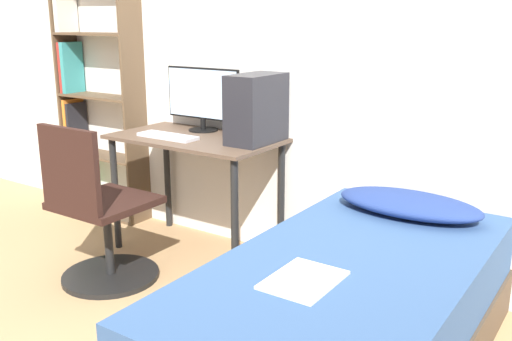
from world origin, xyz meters
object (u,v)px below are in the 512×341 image
Objects in this scene: bed at (347,317)px; pc_tower at (257,109)px; monitor at (203,97)px; keyboard at (168,136)px; office_chair at (99,223)px; bookshelf at (90,100)px.

pc_tower reaches higher than bed.
monitor reaches higher than bed.
bed is 1.84m from monitor.
pc_tower is at bearing 142.67° from bed.
bed is 4.68× the size of keyboard.
office_chair is at bearing -95.08° from keyboard.
monitor is 0.51m from pc_tower.
bookshelf is 1.61m from pc_tower.
office_chair is at bearing -39.71° from bookshelf.
pc_tower is at bearing 20.80° from keyboard.
office_chair is 1.12m from pc_tower.
monitor is 0.38m from keyboard.
bookshelf is 1.11m from monitor.
office_chair is at bearing -95.53° from monitor.
monitor reaches higher than office_chair.
pc_tower is (0.53, 0.20, 0.19)m from keyboard.
bed is 4.70× the size of pc_tower.
bed is 1.68m from keyboard.
keyboard is at bearing -16.00° from bookshelf.
bed is at bearing -29.97° from monitor.
bookshelf is 1.12m from keyboard.
office_chair is at bearing -179.80° from bed.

